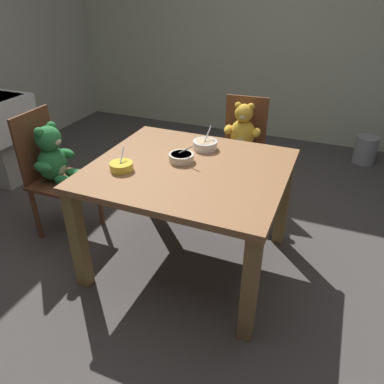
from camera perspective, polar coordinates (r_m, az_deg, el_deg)
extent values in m
cube|color=#474341|center=(2.63, -0.42, -10.71)|extent=(5.20, 5.20, 0.04)
cube|color=beige|center=(4.47, 13.69, 25.57)|extent=(5.20, 0.08, 2.80)
cube|color=#8E5F3A|center=(2.23, -0.49, 3.46)|extent=(1.16, 1.03, 0.04)
cube|color=olive|center=(2.33, -17.08, -7.19)|extent=(0.08, 0.08, 0.68)
cube|color=olive|center=(1.95, 8.87, -14.63)|extent=(0.08, 0.08, 0.68)
cube|color=olive|center=(2.97, -6.38, 2.66)|extent=(0.08, 0.08, 0.68)
cube|color=olive|center=(2.68, 13.85, -1.35)|extent=(0.08, 0.08, 0.68)
cube|color=brown|center=(2.82, -19.16, 1.50)|extent=(0.39, 0.39, 0.02)
cube|color=brown|center=(2.84, -22.93, 6.63)|extent=(0.02, 0.35, 0.49)
cylinder|color=brown|center=(2.73, -17.80, -4.66)|extent=(0.04, 0.04, 0.42)
cylinder|color=brown|center=(2.94, -14.03, -1.35)|extent=(0.04, 0.04, 0.42)
cylinder|color=brown|center=(2.93, -22.88, -3.15)|extent=(0.04, 0.04, 0.42)
cylinder|color=brown|center=(3.13, -19.01, -0.16)|extent=(0.04, 0.04, 0.42)
ellipsoid|color=#2B7D3F|center=(2.81, -20.69, 4.15)|extent=(0.19, 0.22, 0.25)
ellipsoid|color=beige|center=(2.78, -19.71, 3.75)|extent=(0.07, 0.12, 0.15)
sphere|color=#2B7D3F|center=(2.73, -21.25, 7.69)|extent=(0.17, 0.17, 0.17)
ellipsoid|color=beige|center=(2.69, -20.16, 7.29)|extent=(0.06, 0.07, 0.05)
sphere|color=#2B7D3F|center=(2.67, -22.51, 8.50)|extent=(0.07, 0.07, 0.07)
sphere|color=#2B7D3F|center=(2.75, -20.84, 9.45)|extent=(0.07, 0.07, 0.07)
ellipsoid|color=#2B7D3F|center=(2.70, -22.00, 3.56)|extent=(0.14, 0.07, 0.07)
ellipsoid|color=#2B7D3F|center=(2.86, -18.85, 5.66)|extent=(0.14, 0.07, 0.07)
ellipsoid|color=#2B7D3F|center=(2.72, -19.09, 1.61)|extent=(0.16, 0.08, 0.08)
ellipsoid|color=#2B7D3F|center=(2.80, -17.60, 2.71)|extent=(0.16, 0.08, 0.08)
cube|color=brown|center=(3.10, 7.33, 5.66)|extent=(0.41, 0.44, 0.02)
cube|color=brown|center=(3.20, 8.33, 10.72)|extent=(0.35, 0.04, 0.43)
cylinder|color=brown|center=(3.08, 3.46, 1.06)|extent=(0.04, 0.04, 0.42)
cylinder|color=brown|center=(3.03, 9.37, 0.12)|extent=(0.04, 0.04, 0.42)
cylinder|color=brown|center=(3.38, 5.03, 3.85)|extent=(0.04, 0.04, 0.42)
cylinder|color=brown|center=(3.34, 10.42, 3.04)|extent=(0.04, 0.04, 0.42)
cube|color=tan|center=(3.09, 7.37, 6.14)|extent=(0.38, 0.41, 0.04)
ellipsoid|color=gold|center=(3.11, 7.80, 8.95)|extent=(0.22, 0.19, 0.24)
ellipsoid|color=beige|center=(3.06, 7.58, 8.38)|extent=(0.12, 0.07, 0.14)
sphere|color=gold|center=(3.04, 8.00, 11.93)|extent=(0.15, 0.15, 0.15)
ellipsoid|color=beige|center=(2.99, 7.79, 11.44)|extent=(0.06, 0.06, 0.04)
sphere|color=gold|center=(3.04, 7.14, 13.09)|extent=(0.06, 0.06, 0.06)
sphere|color=gold|center=(3.02, 9.08, 12.85)|extent=(0.06, 0.06, 0.06)
ellipsoid|color=gold|center=(3.09, 5.61, 9.58)|extent=(0.08, 0.14, 0.07)
ellipsoid|color=gold|center=(3.06, 9.91, 9.01)|extent=(0.08, 0.14, 0.07)
ellipsoid|color=gold|center=(3.03, 6.18, 6.84)|extent=(0.08, 0.16, 0.07)
ellipsoid|color=gold|center=(3.02, 8.30, 6.54)|extent=(0.08, 0.16, 0.07)
cylinder|color=beige|center=(2.28, -1.66, 5.33)|extent=(0.15, 0.15, 0.05)
cylinder|color=beige|center=(2.29, -1.65, 4.90)|extent=(0.09, 0.09, 0.01)
cylinder|color=beige|center=(2.27, -1.67, 5.80)|extent=(0.13, 0.13, 0.01)
cylinder|color=#BCBCC1|center=(2.24, -0.96, 6.54)|extent=(0.11, 0.03, 0.08)
ellipsoid|color=#BCBCC1|center=(2.28, -1.90, 5.79)|extent=(0.04, 0.03, 0.01)
cylinder|color=silver|center=(2.45, 2.02, 7.27)|extent=(0.16, 0.16, 0.05)
cylinder|color=silver|center=(2.46, 2.01, 6.79)|extent=(0.09, 0.09, 0.01)
cylinder|color=#D2B088|center=(2.44, 2.02, 7.77)|extent=(0.13, 0.13, 0.01)
cylinder|color=#BCBCC1|center=(2.46, 2.38, 8.96)|extent=(0.01, 0.11, 0.08)
ellipsoid|color=#BCBCC1|center=(2.44, 1.91, 7.58)|extent=(0.02, 0.03, 0.01)
cylinder|color=yellow|center=(2.21, -10.81, 3.90)|extent=(0.14, 0.14, 0.05)
cylinder|color=yellow|center=(2.22, -10.76, 3.46)|extent=(0.07, 0.07, 0.01)
cylinder|color=beige|center=(2.20, -10.86, 4.38)|extent=(0.11, 0.11, 0.01)
cylinder|color=#BCBCC1|center=(2.21, -10.72, 5.57)|extent=(0.03, 0.09, 0.07)
ellipsoid|color=#BCBCC1|center=(2.19, -10.93, 4.17)|extent=(0.03, 0.04, 0.01)
cube|color=#B7B2A8|center=(3.90, -26.90, 4.58)|extent=(0.34, 0.30, 0.46)
cylinder|color=#93969B|center=(4.29, 25.15, 5.93)|extent=(0.22, 0.22, 0.29)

